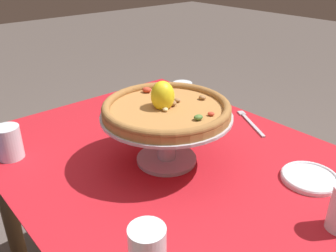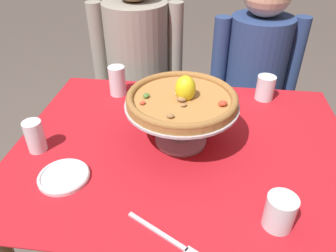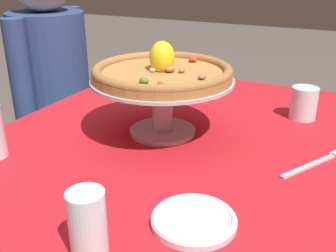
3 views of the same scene
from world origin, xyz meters
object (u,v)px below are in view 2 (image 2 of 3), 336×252
pizza (182,98)px  side_plate (64,176)px  pizza_stand (181,116)px  diner_right (251,95)px  water_glass_back_right (265,89)px  water_glass_side_left (35,138)px  diner_left (139,82)px  water_glass_front_right (279,214)px  dinner_fork (165,236)px  water_glass_back_left (117,83)px

pizza → side_plate: pizza is taller
pizza_stand → diner_right: size_ratio=0.30×
water_glass_back_right → water_glass_side_left: bearing=-150.5°
diner_left → diner_right: diner_left is taller
water_glass_front_right → pizza: bearing=130.8°
pizza_stand → dinner_fork: 0.42m
water_glass_front_right → water_glass_back_left: bearing=132.7°
pizza_stand → water_glass_side_left: 0.50m
water_glass_side_left → side_plate: size_ratio=0.72×
water_glass_front_right → water_glass_back_right: size_ratio=0.93×
pizza_stand → water_glass_back_right: (0.33, 0.35, -0.06)m
pizza_stand → diner_right: 0.80m
diner_left → diner_right: (0.63, -0.05, -0.02)m
water_glass_back_left → water_glass_side_left: bearing=-112.7°
diner_left → water_glass_front_right: bearing=-60.8°
pizza_stand → diner_left: size_ratio=0.30×
water_glass_back_left → side_plate: water_glass_back_left is taller
water_glass_back_left → water_glass_side_left: water_glass_back_left is taller
side_plate → dinner_fork: size_ratio=0.79×
water_glass_front_right → pizza_stand: bearing=130.8°
pizza → diner_right: diner_right is taller
water_glass_front_right → diner_right: bearing=87.6°
pizza_stand → water_glass_side_left: pizza_stand is taller
water_glass_side_left → water_glass_front_right: (0.76, -0.22, -0.01)m
pizza → diner_left: (-0.31, 0.73, -0.33)m
pizza → water_glass_back_right: pizza is taller
water_glass_side_left → diner_right: bearing=44.4°
water_glass_side_left → diner_left: diner_left is taller
pizza_stand → diner_left: diner_left is taller
water_glass_back_left → side_plate: (-0.03, -0.54, -0.05)m
side_plate → diner_left: size_ratio=0.13×
pizza_stand → water_glass_front_right: size_ratio=3.92×
pizza → side_plate: (-0.34, -0.23, -0.17)m
water_glass_back_left → water_glass_front_right: size_ratio=1.33×
water_glass_side_left → water_glass_back_right: bearing=29.5°
pizza_stand → water_glass_back_right: bearing=46.8°
water_glass_back_right → diner_left: 0.77m
pizza → water_glass_back_right: bearing=46.8°
dinner_fork → water_glass_back_left: bearing=113.0°
pizza_stand → pizza: 0.07m
water_glass_side_left → water_glass_back_right: water_glass_side_left is taller
water_glass_back_left → water_glass_front_right: bearing=-47.3°
water_glass_side_left → water_glass_back_right: size_ratio=1.09×
water_glass_back_right → pizza: bearing=-133.2°
side_plate → dinner_fork: side_plate is taller
water_glass_front_right → water_glass_back_right: (0.04, 0.68, 0.00)m
dinner_fork → diner_right: 1.15m
water_glass_back_right → water_glass_back_left: bearing=-176.5°
pizza → diner_left: 0.86m
pizza → water_glass_front_right: bearing=-49.2°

